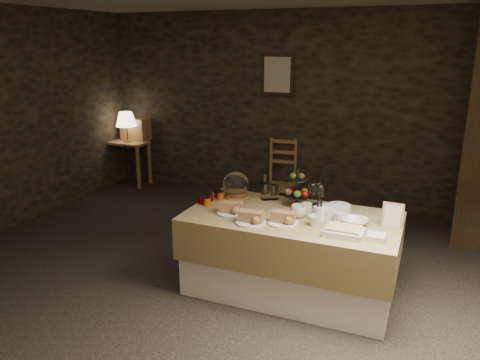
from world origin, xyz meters
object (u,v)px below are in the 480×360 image
at_px(wine_rack, 136,129).
at_px(fruit_stand, 297,191).
at_px(console_table, 127,150).
at_px(chair, 282,174).
at_px(timber_column, 480,130).
at_px(buffet_table, 291,248).
at_px(table_lamp, 126,120).

height_order(wine_rack, fruit_stand, fruit_stand).
bearing_deg(console_table, chair, 3.55).
relative_size(timber_column, fruit_stand, 7.46).
relative_size(buffet_table, chair, 2.69).
relative_size(buffet_table, wine_rack, 4.37).
bearing_deg(fruit_stand, buffet_table, -82.91).
relative_size(chair, timber_column, 0.26).
height_order(buffet_table, table_lamp, table_lamp).
height_order(console_table, chair, chair).
bearing_deg(buffet_table, table_lamp, 146.60).
distance_m(table_lamp, chair, 2.53).
height_order(wine_rack, chair, wine_rack).
bearing_deg(chair, timber_column, -20.96).
distance_m(console_table, chair, 2.50).
distance_m(buffet_table, chair, 2.51).
height_order(chair, fruit_stand, fruit_stand).
distance_m(timber_column, fruit_stand, 2.17).
relative_size(chair, fruit_stand, 1.96).
xyz_separation_m(chair, fruit_stand, (0.81, -2.09, 0.48)).
bearing_deg(timber_column, wine_rack, 172.12).
relative_size(buffet_table, console_table, 2.67).
relative_size(table_lamp, timber_column, 0.18).
relative_size(table_lamp, fruit_stand, 1.34).
bearing_deg(wine_rack, table_lamp, -90.00).
xyz_separation_m(console_table, timber_column, (4.84, -0.48, 0.74)).
relative_size(buffet_table, fruit_stand, 5.27).
height_order(buffet_table, timber_column, timber_column).
bearing_deg(buffet_table, console_table, 146.39).
distance_m(buffet_table, console_table, 4.00).
xyz_separation_m(table_lamp, chair, (2.43, 0.20, -0.65)).
bearing_deg(chair, table_lamp, 178.98).
height_order(table_lamp, fruit_stand, table_lamp).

